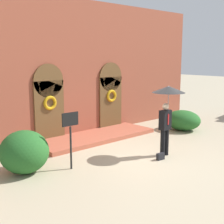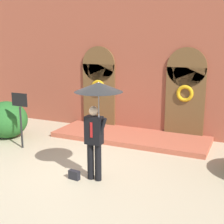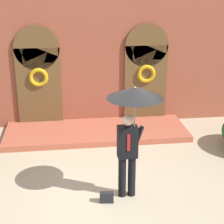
% 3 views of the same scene
% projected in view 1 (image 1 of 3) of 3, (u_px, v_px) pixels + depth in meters
% --- Properties ---
extents(ground_plane, '(80.00, 80.00, 0.00)m').
position_uv_depth(ground_plane, '(153.00, 156.00, 10.54)').
color(ground_plane, tan).
extents(building_facade, '(14.00, 2.30, 5.60)m').
position_uv_depth(building_facade, '(78.00, 72.00, 13.08)').
color(building_facade, brown).
rests_on(building_facade, ground).
extents(person_with_umbrella, '(1.10, 1.10, 2.36)m').
position_uv_depth(person_with_umbrella, '(168.00, 99.00, 10.33)').
color(person_with_umbrella, black).
rests_on(person_with_umbrella, ground).
extents(handbag, '(0.29, 0.15, 0.22)m').
position_uv_depth(handbag, '(160.00, 156.00, 10.15)').
color(handbag, black).
rests_on(handbag, ground).
extents(sign_post, '(0.56, 0.06, 1.72)m').
position_uv_depth(sign_post, '(70.00, 131.00, 9.14)').
color(sign_post, black).
rests_on(sign_post, ground).
extents(shrub_left, '(1.42, 1.37, 1.25)m').
position_uv_depth(shrub_left, '(24.00, 152.00, 8.93)').
color(shrub_left, '#235B23').
rests_on(shrub_left, ground).
extents(shrub_right, '(1.43, 1.63, 0.90)m').
position_uv_depth(shrub_right, '(183.00, 120.00, 14.18)').
color(shrub_right, '#235B23').
rests_on(shrub_right, ground).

